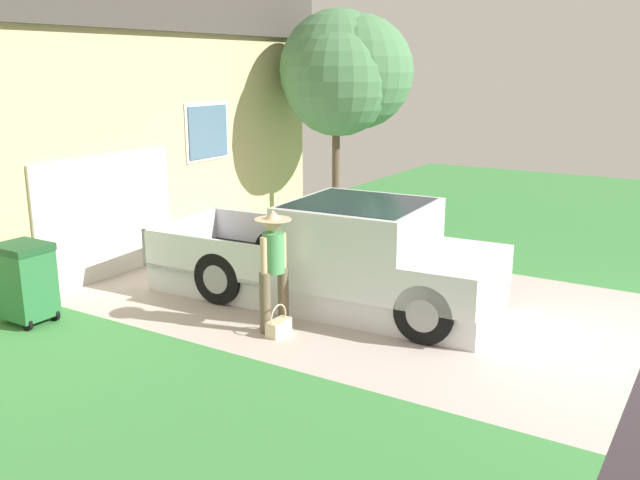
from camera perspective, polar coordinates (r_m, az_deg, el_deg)
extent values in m
cube|color=#BFAFA8|center=(10.85, 1.03, -4.71)|extent=(5.20, 9.00, 0.06)
cube|color=#3C8541|center=(18.53, 14.77, 2.86)|extent=(12.00, 9.00, 0.06)
cube|color=silver|center=(10.56, 0.05, -3.87)|extent=(2.11, 5.44, 0.42)
cube|color=silver|center=(10.07, 3.25, -0.14)|extent=(2.04, 2.07, 1.15)
cube|color=#1E2833|center=(9.99, 3.28, 1.78)|extent=(1.80, 1.90, 0.48)
cube|color=silver|center=(9.65, 11.35, -2.91)|extent=(1.99, 1.18, 0.55)
cube|color=black|center=(11.25, -6.73, -1.55)|extent=(2.07, 2.45, 0.06)
cube|color=silver|center=(11.93, -4.23, 0.75)|extent=(0.21, 2.33, 0.59)
cube|color=silver|center=(10.45, -9.67, -1.38)|extent=(0.21, 2.33, 0.59)
cube|color=silver|center=(11.84, -11.29, 0.41)|extent=(1.92, 0.18, 0.59)
cube|color=black|center=(10.73, 8.97, 2.01)|extent=(0.11, 0.19, 0.20)
cylinder|color=black|center=(10.54, 11.77, -3.14)|extent=(0.31, 0.82, 0.80)
cylinder|color=#9E9EA3|center=(10.54, 11.77, -3.14)|extent=(0.31, 0.46, 0.44)
cylinder|color=black|center=(9.03, 8.74, -5.98)|extent=(0.31, 0.82, 0.80)
cylinder|color=#9E9EA3|center=(9.03, 8.74, -5.98)|extent=(0.31, 0.46, 0.44)
cylinder|color=black|center=(11.80, -3.50, -0.96)|extent=(0.31, 0.82, 0.80)
cylinder|color=#9E9EA3|center=(11.80, -3.50, -0.96)|extent=(0.31, 0.46, 0.44)
cylinder|color=black|center=(10.48, -8.25, -3.08)|extent=(0.31, 0.82, 0.80)
cylinder|color=#9E9EA3|center=(10.48, -8.25, -3.08)|extent=(0.31, 0.46, 0.44)
cylinder|color=brown|center=(9.25, -4.58, -5.22)|extent=(0.15, 0.15, 0.84)
cylinder|color=brown|center=(9.47, -3.07, -4.74)|extent=(0.15, 0.15, 0.84)
cylinder|color=#4C9356|center=(9.16, -3.88, -1.06)|extent=(0.30, 0.30, 0.55)
cylinder|color=tan|center=(9.07, -4.69, -1.73)|extent=(0.09, 0.09, 0.64)
cylinder|color=tan|center=(9.30, -3.08, -1.30)|extent=(0.09, 0.09, 0.64)
sphere|color=tan|center=(9.06, -3.93, 1.41)|extent=(0.23, 0.23, 0.23)
cylinder|color=#D1B78E|center=(9.05, -3.93, 1.72)|extent=(0.49, 0.49, 0.01)
cone|color=#D1B78E|center=(9.04, -3.94, 2.11)|extent=(0.24, 0.24, 0.12)
cube|color=beige|center=(9.28, -3.45, -7.25)|extent=(0.39, 0.17, 0.20)
torus|color=beige|center=(9.22, -3.46, -6.37)|extent=(0.35, 0.02, 0.35)
cube|color=#CBB783|center=(15.06, -24.44, 7.47)|extent=(10.68, 6.94, 4.08)
cube|color=silver|center=(12.04, -17.24, 1.83)|extent=(2.85, 0.06, 2.07)
cube|color=slate|center=(13.70, -9.29, 8.85)|extent=(1.10, 0.05, 1.00)
cube|color=silver|center=(13.71, -9.34, 8.86)|extent=(1.23, 0.02, 1.12)
cylinder|color=brown|center=(15.06, 1.32, 5.38)|extent=(0.16, 0.16, 2.33)
sphere|color=#4A7E4F|center=(15.07, 1.54, 13.91)|extent=(2.53, 2.53, 2.53)
sphere|color=#4A7E4F|center=(15.02, 3.07, 13.74)|extent=(2.42, 2.42, 2.42)
sphere|color=#4A7E4F|center=(14.69, 1.55, 13.07)|extent=(2.30, 2.30, 2.30)
cube|color=#286B38|center=(10.40, -23.24, -3.35)|extent=(0.58, 0.68, 0.94)
cube|color=#1C4A27|center=(10.26, -23.52, -0.58)|extent=(0.60, 0.71, 0.10)
cylinder|color=black|center=(10.21, -23.09, -6.43)|extent=(0.05, 0.18, 0.18)
cylinder|color=black|center=(10.45, -21.13, -5.77)|extent=(0.05, 0.18, 0.18)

